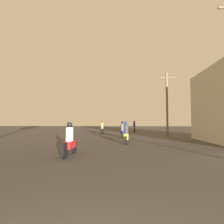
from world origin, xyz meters
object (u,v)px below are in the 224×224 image
at_px(motorcycle_yellow, 126,134).
at_px(motorcycle_red, 70,142).
at_px(motorcycle_black, 102,129).
at_px(utility_pole_far, 167,103).
at_px(motorcycle_blue, 122,131).
at_px(motorcycle_silver, 134,127).

bearing_deg(motorcycle_yellow, motorcycle_red, -113.48).
relative_size(motorcycle_yellow, motorcycle_black, 0.94).
bearing_deg(motorcycle_yellow, utility_pole_far, 56.70).
height_order(motorcycle_yellow, motorcycle_blue, motorcycle_yellow).
relative_size(motorcycle_black, motorcycle_silver, 1.06).
xyz_separation_m(motorcycle_yellow, motorcycle_black, (-2.86, 8.79, 0.02)).
relative_size(motorcycle_blue, motorcycle_black, 1.00).
xyz_separation_m(motorcycle_yellow, motorcycle_blue, (-0.32, 4.53, -0.02)).
bearing_deg(motorcycle_black, motorcycle_silver, 39.05).
distance_m(motorcycle_black, motorcycle_silver, 6.12).
distance_m(motorcycle_yellow, utility_pole_far, 7.39).
relative_size(motorcycle_blue, utility_pole_far, 0.33).
xyz_separation_m(motorcycle_yellow, utility_pole_far, (4.17, 5.43, 2.77)).
height_order(motorcycle_black, motorcycle_silver, motorcycle_silver).
xyz_separation_m(motorcycle_blue, motorcycle_black, (-2.54, 4.26, 0.04)).
bearing_deg(motorcycle_silver, motorcycle_blue, -101.78).
xyz_separation_m(motorcycle_red, motorcycle_blue, (2.20, 9.33, 0.02)).
bearing_deg(motorcycle_silver, motorcycle_black, -134.06).
bearing_deg(motorcycle_yellow, motorcycle_blue, 98.29).
xyz_separation_m(motorcycle_red, motorcycle_yellow, (2.52, 4.80, 0.04)).
bearing_deg(utility_pole_far, motorcycle_red, -123.19).
xyz_separation_m(motorcycle_red, utility_pole_far, (6.69, 10.23, 2.81)).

